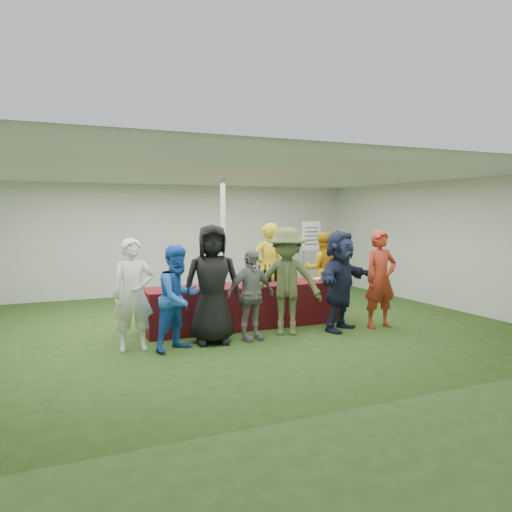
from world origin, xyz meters
name	(u,v)px	position (x,y,z in m)	size (l,w,h in m)	color
ground	(221,327)	(0.00, 0.00, 0.00)	(60.00, 60.00, 0.00)	#284719
tent	(223,246)	(0.50, 1.20, 1.35)	(10.00, 10.00, 10.00)	white
serving_table	(246,305)	(0.44, -0.09, 0.38)	(3.60, 0.80, 0.75)	#591118
wine_bottles	(270,275)	(1.00, 0.05, 0.87)	(0.53, 0.12, 0.32)	black
wine_glasses	(202,283)	(-0.44, -0.35, 0.86)	(1.12, 0.12, 0.16)	silver
water_bottle	(248,278)	(0.52, -0.01, 0.85)	(0.07, 0.07, 0.23)	silver
bar_towel	(321,279)	(2.02, -0.04, 0.77)	(0.25, 0.18, 0.03)	white
dump_bucket	(327,276)	(1.98, -0.31, 0.84)	(0.23, 0.23, 0.18)	slate
wine_list_sign	(311,241)	(3.24, 2.43, 1.32)	(0.50, 0.03, 1.80)	slate
staff_pourer	(268,269)	(1.28, 0.73, 0.91)	(0.66, 0.43, 1.82)	gold
staff_back	(322,269)	(2.74, 1.07, 0.80)	(0.78, 0.60, 1.60)	#C58B13
customer_0	(133,294)	(-1.65, -0.82, 0.82)	(0.60, 0.39, 1.65)	white
customer_1	(178,298)	(-1.05, -1.09, 0.78)	(0.76, 0.59, 1.55)	blue
customer_2	(212,284)	(-0.47, -0.93, 0.92)	(0.90, 0.59, 1.85)	black
customer_3	(251,295)	(0.15, -1.00, 0.73)	(0.85, 0.35, 1.45)	gray
customer_4	(287,281)	(0.85, -0.89, 0.89)	(1.15, 0.66, 1.78)	#4D5830
customer_5	(340,281)	(1.81, -1.02, 0.86)	(1.60, 0.51, 1.72)	#1A213B
customer_6	(380,279)	(2.58, -1.11, 0.86)	(0.63, 0.41, 1.71)	#A62F1B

